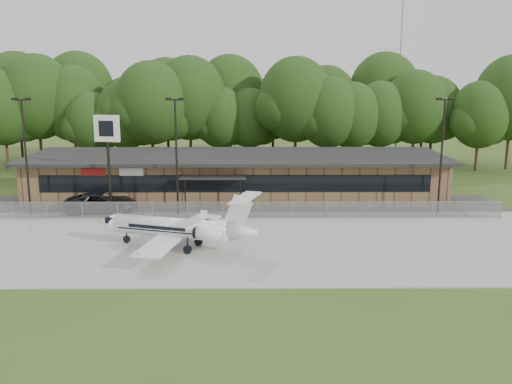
{
  "coord_description": "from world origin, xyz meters",
  "views": [
    {
      "loc": [
        1.52,
        -32.36,
        12.6
      ],
      "look_at": [
        1.85,
        12.0,
        3.01
      ],
      "focal_mm": 40.0,
      "sensor_mm": 36.0,
      "label": 1
    }
  ],
  "objects_px": {
    "terminal": "(237,175)",
    "business_jet": "(178,229)",
    "suv": "(101,203)",
    "pole_sign": "(107,139)"
  },
  "relations": [
    {
      "from": "pole_sign",
      "to": "terminal",
      "type": "bearing_deg",
      "value": 44.56
    },
    {
      "from": "business_jet",
      "to": "suv",
      "type": "relative_size",
      "value": 1.95
    },
    {
      "from": "terminal",
      "to": "business_jet",
      "type": "height_order",
      "value": "terminal"
    },
    {
      "from": "terminal",
      "to": "business_jet",
      "type": "relative_size",
      "value": 3.29
    },
    {
      "from": "suv",
      "to": "pole_sign",
      "type": "bearing_deg",
      "value": -125.36
    },
    {
      "from": "terminal",
      "to": "suv",
      "type": "relative_size",
      "value": 6.41
    },
    {
      "from": "suv",
      "to": "pole_sign",
      "type": "height_order",
      "value": "pole_sign"
    },
    {
      "from": "business_jet",
      "to": "pole_sign",
      "type": "xyz_separation_m",
      "value": [
        -7.26,
        10.22,
        5.17
      ]
    },
    {
      "from": "terminal",
      "to": "pole_sign",
      "type": "xyz_separation_m",
      "value": [
        -10.97,
        -7.14,
        4.51
      ]
    },
    {
      "from": "terminal",
      "to": "suv",
      "type": "xyz_separation_m",
      "value": [
        -11.97,
        -6.57,
        -1.29
      ]
    }
  ]
}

